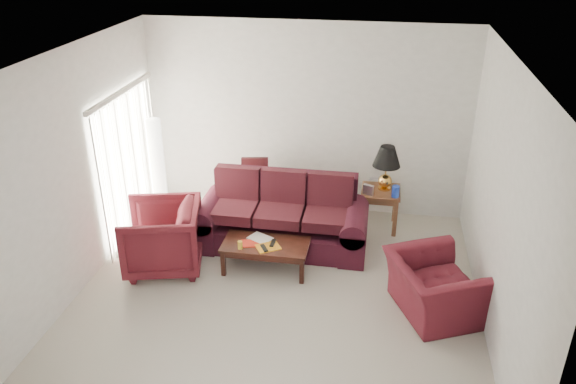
# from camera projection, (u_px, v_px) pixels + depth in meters

# --- Properties ---
(floor) EXTENTS (5.00, 5.00, 0.00)m
(floor) POSITION_uv_depth(u_px,v_px,m) (277.00, 295.00, 7.12)
(floor) COLOR #BAB29F
(floor) RESTS_ON ground
(blinds) EXTENTS (0.10, 2.00, 2.16)m
(blinds) POSITION_uv_depth(u_px,v_px,m) (130.00, 164.00, 8.16)
(blinds) COLOR silver
(blinds) RESTS_ON ground
(sofa) EXTENTS (2.54, 1.27, 1.01)m
(sofa) POSITION_uv_depth(u_px,v_px,m) (281.00, 214.00, 8.00)
(sofa) COLOR black
(sofa) RESTS_ON ground
(throw_pillow) EXTENTS (0.45, 0.27, 0.43)m
(throw_pillow) POSITION_uv_depth(u_px,v_px,m) (255.00, 171.00, 8.75)
(throw_pillow) COLOR black
(throw_pillow) RESTS_ON sofa
(end_table) EXTENTS (0.62, 0.62, 0.63)m
(end_table) POSITION_uv_depth(u_px,v_px,m) (379.00, 209.00, 8.56)
(end_table) COLOR #4E331B
(end_table) RESTS_ON ground
(table_lamp) EXTENTS (0.53, 0.53, 0.69)m
(table_lamp) POSITION_uv_depth(u_px,v_px,m) (386.00, 168.00, 8.30)
(table_lamp) COLOR gold
(table_lamp) RESTS_ON end_table
(clock) EXTENTS (0.16, 0.11, 0.16)m
(clock) POSITION_uv_depth(u_px,v_px,m) (368.00, 190.00, 8.25)
(clock) COLOR silver
(clock) RESTS_ON end_table
(blue_canister) EXTENTS (0.14, 0.14, 0.17)m
(blue_canister) POSITION_uv_depth(u_px,v_px,m) (396.00, 191.00, 8.18)
(blue_canister) COLOR #1A36AC
(blue_canister) RESTS_ON end_table
(picture_frame) EXTENTS (0.15, 0.18, 0.05)m
(picture_frame) POSITION_uv_depth(u_px,v_px,m) (374.00, 179.00, 8.58)
(picture_frame) COLOR silver
(picture_frame) RESTS_ON end_table
(floor_lamp) EXTENTS (0.27, 0.27, 1.57)m
(floor_lamp) POSITION_uv_depth(u_px,v_px,m) (158.00, 165.00, 8.87)
(floor_lamp) COLOR silver
(floor_lamp) RESTS_ON ground
(armchair_left) EXTENTS (1.22, 1.20, 0.92)m
(armchair_left) POSITION_uv_depth(u_px,v_px,m) (162.00, 237.00, 7.51)
(armchair_left) COLOR #461017
(armchair_left) RESTS_ON ground
(armchair_right) EXTENTS (1.31, 1.38, 0.70)m
(armchair_right) POSITION_uv_depth(u_px,v_px,m) (434.00, 287.00, 6.68)
(armchair_right) COLOR #471019
(armchair_right) RESTS_ON ground
(coffee_table) EXTENTS (1.21, 0.70, 0.40)m
(coffee_table) POSITION_uv_depth(u_px,v_px,m) (266.00, 256.00, 7.57)
(coffee_table) COLOR black
(coffee_table) RESTS_ON ground
(magazine_red) EXTENTS (0.29, 0.24, 0.01)m
(magazine_red) POSITION_uv_depth(u_px,v_px,m) (250.00, 243.00, 7.47)
(magazine_red) COLOR red
(magazine_red) RESTS_ON coffee_table
(magazine_white) EXTENTS (0.37, 0.34, 0.02)m
(magazine_white) POSITION_uv_depth(u_px,v_px,m) (260.00, 238.00, 7.58)
(magazine_white) COLOR white
(magazine_white) RESTS_ON coffee_table
(magazine_orange) EXTENTS (0.38, 0.35, 0.02)m
(magazine_orange) POSITION_uv_depth(u_px,v_px,m) (268.00, 247.00, 7.38)
(magazine_orange) COLOR orange
(magazine_orange) RESTS_ON coffee_table
(remote_a) EXTENTS (0.13, 0.18, 0.02)m
(remote_a) POSITION_uv_depth(u_px,v_px,m) (264.00, 248.00, 7.32)
(remote_a) COLOR black
(remote_a) RESTS_ON coffee_table
(remote_b) EXTENTS (0.06, 0.18, 0.02)m
(remote_b) POSITION_uv_depth(u_px,v_px,m) (273.00, 243.00, 7.43)
(remote_b) COLOR black
(remote_b) RESTS_ON coffee_table
(yellow_glass) EXTENTS (0.06, 0.06, 0.11)m
(yellow_glass) POSITION_uv_depth(u_px,v_px,m) (240.00, 245.00, 7.34)
(yellow_glass) COLOR gold
(yellow_glass) RESTS_ON coffee_table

